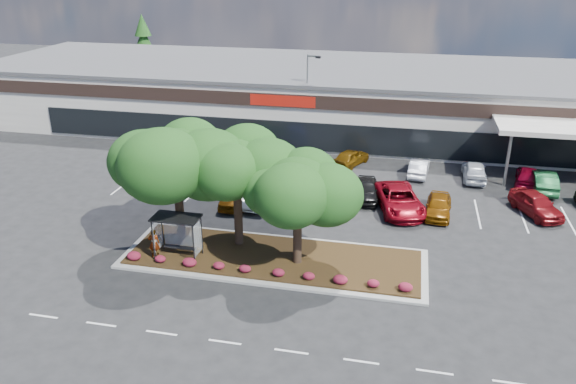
# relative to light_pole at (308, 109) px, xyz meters

# --- Properties ---
(ground) EXTENTS (160.00, 160.00, 0.00)m
(ground) POSITION_rel_light_pole_xyz_m (3.90, -25.18, -3.86)
(ground) COLOR black
(ground) RESTS_ON ground
(retail_store) EXTENTS (80.40, 25.20, 6.25)m
(retail_store) POSITION_rel_light_pole_xyz_m (3.96, 8.73, -0.71)
(retail_store) COLOR silver
(retail_store) RESTS_ON ground
(landscape_island) EXTENTS (18.00, 6.00, 0.26)m
(landscape_island) POSITION_rel_light_pole_xyz_m (1.90, -21.18, -3.74)
(landscape_island) COLOR #A1A09C
(landscape_island) RESTS_ON ground
(lane_markings) EXTENTS (33.12, 20.06, 0.01)m
(lane_markings) POSITION_rel_light_pole_xyz_m (3.75, -14.76, -3.85)
(lane_markings) COLOR silver
(lane_markings) RESTS_ON ground
(shrub_row) EXTENTS (17.00, 0.80, 0.50)m
(shrub_row) POSITION_rel_light_pole_xyz_m (1.90, -23.28, -3.35)
(shrub_row) COLOR maroon
(shrub_row) RESTS_ON landscape_island
(bus_shelter) EXTENTS (2.75, 1.55, 2.59)m
(bus_shelter) POSITION_rel_light_pole_xyz_m (-3.60, -22.23, -1.55)
(bus_shelter) COLOR black
(bus_shelter) RESTS_ON landscape_island
(island_tree_west) EXTENTS (7.20, 7.20, 7.89)m
(island_tree_west) POSITION_rel_light_pole_xyz_m (-4.10, -20.68, 0.35)
(island_tree_west) COLOR #183D13
(island_tree_west) RESTS_ON landscape_island
(island_tree_mid) EXTENTS (6.60, 6.60, 7.32)m
(island_tree_mid) POSITION_rel_light_pole_xyz_m (-0.60, -19.98, 0.06)
(island_tree_mid) COLOR #183D13
(island_tree_mid) RESTS_ON landscape_island
(island_tree_east) EXTENTS (5.80, 5.80, 6.50)m
(island_tree_east) POSITION_rel_light_pole_xyz_m (3.40, -21.48, -0.35)
(island_tree_east) COLOR #183D13
(island_tree_east) RESTS_ON landscape_island
(conifer_north_west) EXTENTS (4.40, 4.40, 10.00)m
(conifer_north_west) POSITION_rel_light_pole_xyz_m (-26.10, 20.82, 1.14)
(conifer_north_west) COLOR #183D13
(conifer_north_west) RESTS_ON ground
(person_waiting) EXTENTS (0.76, 0.59, 1.83)m
(person_waiting) POSITION_rel_light_pole_xyz_m (-4.96, -22.74, -2.68)
(person_waiting) COLOR #594C47
(person_waiting) RESTS_ON landscape_island
(light_pole) EXTENTS (1.43, 0.55, 8.78)m
(light_pole) POSITION_rel_light_pole_xyz_m (0.00, 0.00, 0.00)
(light_pole) COLOR #A1A09C
(light_pole) RESTS_ON ground
(car_0) EXTENTS (3.39, 5.15, 1.39)m
(car_0) POSITION_rel_light_pole_xyz_m (-9.85, -10.61, -3.17)
(car_0) COLOR #A9AEB5
(car_0) RESTS_ON ground
(car_1) EXTENTS (4.02, 6.27, 1.61)m
(car_1) POSITION_rel_light_pole_xyz_m (-5.21, -9.49, -3.06)
(car_1) COLOR silver
(car_1) RESTS_ON ground
(car_2) EXTENTS (1.88, 4.50, 1.52)m
(car_2) POSITION_rel_light_pole_xyz_m (-2.72, -13.75, -3.10)
(car_2) COLOR #733E08
(car_2) RESTS_ON ground
(car_3) EXTENTS (2.17, 5.23, 1.68)m
(car_3) POSITION_rel_light_pole_xyz_m (-0.92, -13.06, -3.02)
(car_3) COLOR #B4B9C2
(car_3) RESTS_ON ground
(car_4) EXTENTS (2.10, 4.52, 1.50)m
(car_4) POSITION_rel_light_pole_xyz_m (6.43, -10.73, -3.11)
(car_4) COLOR black
(car_4) RESTS_ON ground
(car_5) EXTENTS (4.28, 6.55, 1.68)m
(car_5) POSITION_rel_light_pole_xyz_m (8.91, -12.34, -3.02)
(car_5) COLOR maroon
(car_5) RESTS_ON ground
(car_6) EXTENTS (2.01, 4.35, 1.44)m
(car_6) POSITION_rel_light_pole_xyz_m (11.62, -12.54, -3.14)
(car_6) COLOR #774107
(car_6) RESTS_ON ground
(car_7) EXTENTS (3.64, 5.01, 1.58)m
(car_7) POSITION_rel_light_pole_xyz_m (18.28, -10.92, -3.07)
(car_7) COLOR maroon
(car_7) RESTS_ON ground
(car_9) EXTENTS (3.51, 5.09, 1.59)m
(car_9) POSITION_rel_light_pole_xyz_m (-4.83, -4.10, -3.07)
(car_9) COLOR #12431C
(car_9) RESTS_ON ground
(car_10) EXTENTS (3.07, 5.95, 1.60)m
(car_10) POSITION_rel_light_pole_xyz_m (-5.71, -5.12, -3.06)
(car_10) COLOR #9A0E11
(car_10) RESTS_ON ground
(car_11) EXTENTS (3.20, 5.01, 1.56)m
(car_11) POSITION_rel_light_pole_xyz_m (-1.53, -4.55, -3.08)
(car_11) COLOR navy
(car_11) RESTS_ON ground
(car_12) EXTENTS (3.25, 4.48, 1.42)m
(car_12) POSITION_rel_light_pole_xyz_m (4.48, -3.62, -3.15)
(car_12) COLOR #623F09
(car_12) RESTS_ON ground
(car_13) EXTENTS (1.83, 4.25, 1.36)m
(car_13) POSITION_rel_light_pole_xyz_m (10.26, -4.84, -3.18)
(car_13) COLOR silver
(car_13) RESTS_ON ground
(car_14) EXTENTS (1.82, 4.50, 1.53)m
(car_14) POSITION_rel_light_pole_xyz_m (14.63, -4.88, -3.09)
(car_14) COLOR silver
(car_14) RESTS_ON ground
(car_15) EXTENTS (2.56, 4.70, 1.52)m
(car_15) POSITION_rel_light_pole_xyz_m (18.66, -5.19, -3.10)
(car_15) COLOR maroon
(car_15) RESTS_ON ground
(car_16) EXTENTS (1.85, 4.83, 1.57)m
(car_16) POSITION_rel_light_pole_xyz_m (19.63, -6.06, -3.07)
(car_16) COLOR #175129
(car_16) RESTS_ON ground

